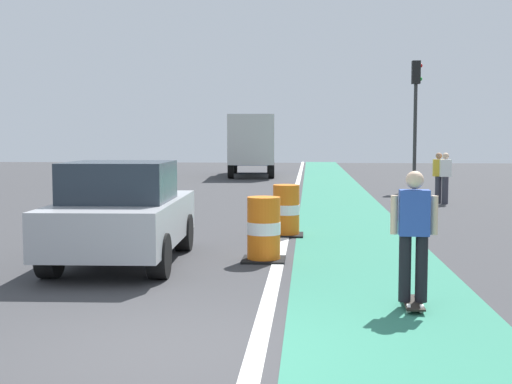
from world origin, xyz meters
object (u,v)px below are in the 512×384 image
Objects in this scene: traffic_barrel_mid at (286,211)px; traffic_light_corner at (416,102)px; traffic_barrel_front at (264,230)px; parked_sedan_nearest at (123,214)px; pedestrian_crossing at (445,177)px; pedestrian_waiting at (438,176)px; skateboarder_on_lane at (414,234)px; delivery_truck_down_block at (252,142)px.

traffic_barrel_mid is 14.34m from traffic_light_corner.
traffic_barrel_front is 3.03m from traffic_barrel_mid.
parked_sedan_nearest is 13.09m from pedestrian_crossing.
parked_sedan_nearest is 2.59× the size of pedestrian_waiting.
skateboarder_on_lane is 13.97m from pedestrian_waiting.
traffic_light_corner is at bearing 90.75° from pedestrian_crossing.
traffic_light_corner is (2.92, 19.32, 2.59)m from skateboarder_on_lane.
parked_sedan_nearest reaches higher than traffic_barrel_front.
delivery_truck_down_block is at bearing 128.10° from traffic_light_corner.
delivery_truck_down_block is at bearing 90.05° from parked_sedan_nearest.
traffic_light_corner is at bearing 73.01° from traffic_barrel_front.
pedestrian_waiting is at bearing 58.88° from traffic_barrel_mid.
traffic_barrel_mid is at bearing 52.90° from parked_sedan_nearest.
traffic_barrel_mid is 8.87m from pedestrian_waiting.
traffic_barrel_mid is 22.73m from delivery_truck_down_block.
parked_sedan_nearest reaches higher than pedestrian_crossing.
parked_sedan_nearest is at bearing -113.59° from traffic_light_corner.
pedestrian_waiting is (7.20, -14.95, -0.98)m from delivery_truck_down_block.
parked_sedan_nearest is 18.38m from traffic_light_corner.
skateboarder_on_lane is 0.33× the size of traffic_light_corner.
delivery_truck_down_block is 16.87m from pedestrian_crossing.
traffic_barrel_mid is at bearing 106.11° from skateboarder_on_lane.
traffic_barrel_mid is 8.80m from pedestrian_crossing.
delivery_truck_down_block is at bearing 96.63° from traffic_barrel_mid.
traffic_barrel_mid is at bearing -109.48° from traffic_light_corner.
delivery_truck_down_block is 11.95m from traffic_light_corner.
traffic_barrel_mid is (2.60, 3.43, -0.30)m from parked_sedan_nearest.
traffic_barrel_front is (2.32, 0.42, -0.30)m from parked_sedan_nearest.
pedestrian_crossing reaches higher than traffic_barrel_mid.
skateboarder_on_lane is 6.35m from traffic_barrel_mid.
skateboarder_on_lane reaches higher than pedestrian_waiting.
traffic_barrel_mid is 0.21× the size of traffic_light_corner.
pedestrian_crossing is (7.38, -15.14, -0.98)m from delivery_truck_down_block.
traffic_light_corner is 6.40m from pedestrian_crossing.
traffic_light_corner reaches higher than traffic_barrel_mid.
traffic_light_corner reaches higher than parked_sedan_nearest.
traffic_barrel_mid is at bearing -121.12° from pedestrian_waiting.
delivery_truck_down_block is 4.81× the size of pedestrian_waiting.
skateboarder_on_lane is 1.05× the size of pedestrian_crossing.
parked_sedan_nearest reaches higher than traffic_barrel_mid.
delivery_truck_down_block reaches higher than pedestrian_waiting.
traffic_barrel_mid is at bearing 84.67° from traffic_barrel_front.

